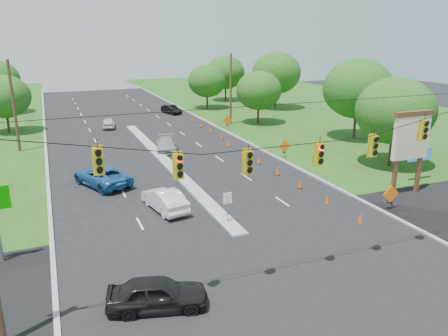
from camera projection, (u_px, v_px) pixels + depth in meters
name	position (u px, v px, depth m)	size (l,w,h in m)	color
ground	(274.00, 270.00, 21.55)	(160.00, 160.00, 0.00)	black
grass_right	(422.00, 137.00, 50.10)	(40.00, 160.00, 0.06)	#1E4714
cross_street	(274.00, 270.00, 21.55)	(160.00, 14.00, 0.02)	black
curb_left	(46.00, 149.00, 44.49)	(0.25, 110.00, 0.16)	gray
curb_right	(228.00, 133.00, 51.78)	(0.25, 110.00, 0.16)	gray
median	(165.00, 162.00, 40.16)	(1.00, 34.00, 0.18)	gray
median_sign	(228.00, 202.00, 26.44)	(0.55, 0.06, 2.05)	gray
signal_span	(288.00, 181.00, 19.20)	(25.60, 0.32, 9.00)	#422D1C
utility_pole_far_left	(14.00, 107.00, 42.31)	(0.28, 0.28, 9.00)	#422D1C
utility_pole_far_right	(231.00, 90.00, 55.76)	(0.28, 0.28, 9.00)	#422D1C
pylon_sign	(412.00, 140.00, 31.04)	(5.90, 2.30, 6.12)	#59331E
cone_0	(360.00, 218.00, 26.86)	(0.32, 0.32, 0.70)	#E54A01
cone_1	(327.00, 199.00, 29.96)	(0.32, 0.32, 0.70)	#E54A01
cone_2	(300.00, 184.00, 33.06)	(0.32, 0.32, 0.70)	#E54A01
cone_3	(278.00, 171.00, 36.16)	(0.32, 0.32, 0.70)	#E54A01
cone_4	(259.00, 160.00, 39.26)	(0.32, 0.32, 0.70)	#E54A01
cone_5	(243.00, 151.00, 42.36)	(0.32, 0.32, 0.70)	#E54A01
cone_6	(229.00, 143.00, 45.47)	(0.32, 0.32, 0.70)	#E54A01
cone_7	(222.00, 136.00, 48.78)	(0.32, 0.32, 0.70)	#E54A01
cone_8	(211.00, 130.00, 51.88)	(0.32, 0.32, 0.70)	#E54A01
cone_9	(201.00, 125.00, 54.99)	(0.32, 0.32, 0.70)	#E54A01
cone_10	(192.00, 120.00, 58.09)	(0.32, 0.32, 0.70)	#E54A01
work_sign_0	(391.00, 195.00, 28.67)	(1.27, 0.58, 1.37)	black
work_sign_1	(284.00, 147.00, 41.08)	(1.27, 0.58, 1.37)	black
work_sign_2	(227.00, 121.00, 53.48)	(1.27, 0.58, 1.37)	black
tree_5	(4.00, 96.00, 50.68)	(5.88, 5.88, 6.86)	black
tree_7	(395.00, 111.00, 37.23)	(6.72, 6.72, 7.84)	black
tree_8	(358.00, 89.00, 47.36)	(7.56, 7.56, 8.82)	black
tree_9	(259.00, 91.00, 56.19)	(5.88, 5.88, 6.86)	black
tree_10	(276.00, 73.00, 67.57)	(7.56, 7.56, 8.82)	black
tree_11	(225.00, 72.00, 76.06)	(6.72, 6.72, 7.84)	black
tree_12	(207.00, 81.00, 67.87)	(5.88, 5.88, 6.86)	black
black_sedan	(157.00, 294.00, 18.33)	(1.71, 4.24, 1.44)	black
white_sedan	(165.00, 200.00, 28.84)	(1.54, 4.43, 1.46)	white
blue_pickup	(102.00, 176.00, 33.60)	(2.52, 5.47, 1.52)	#215999
silver_car_far	(166.00, 144.00, 43.82)	(1.85, 4.55, 1.32)	#9B9AA4
silver_car_oncoming	(109.00, 123.00, 54.61)	(1.54, 3.83, 1.30)	silver
dark_car_receding	(171.00, 109.00, 64.58)	(1.38, 3.94, 1.30)	black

